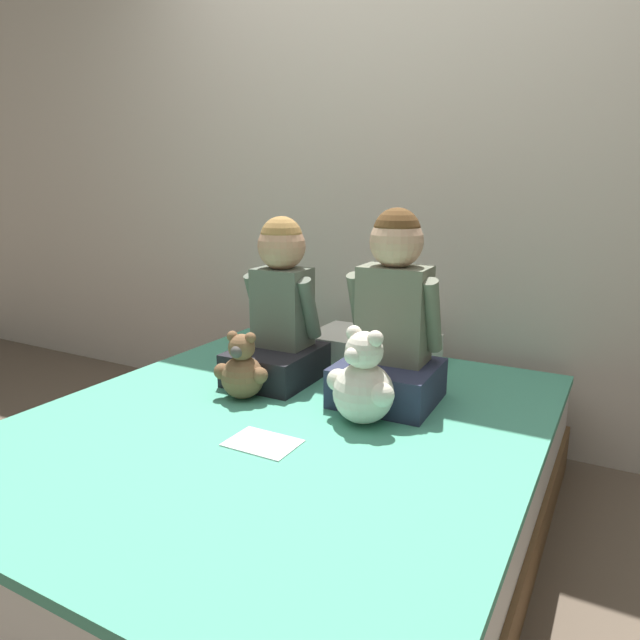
% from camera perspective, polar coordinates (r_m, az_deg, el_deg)
% --- Properties ---
extents(ground_plane, '(14.00, 14.00, 0.00)m').
position_cam_1_polar(ground_plane, '(2.11, -3.62, -19.92)').
color(ground_plane, brown).
extents(wall_behind_bed, '(8.00, 0.06, 2.50)m').
position_cam_1_polar(wall_behind_bed, '(2.70, 8.39, 15.28)').
color(wall_behind_bed, beige).
rests_on(wall_behind_bed, ground_plane).
extents(bed, '(1.62, 1.86, 0.41)m').
position_cam_1_polar(bed, '(2.01, -3.71, -15.14)').
color(bed, brown).
rests_on(bed, ground_plane).
extents(child_on_left, '(0.31, 0.37, 0.64)m').
position_cam_1_polar(child_on_left, '(2.22, -4.04, 0.95)').
color(child_on_left, black).
rests_on(child_on_left, bed).
extents(child_on_right, '(0.35, 0.34, 0.68)m').
position_cam_1_polar(child_on_right, '(2.01, 7.23, -0.10)').
color(child_on_right, '#282D47').
rests_on(child_on_right, bed).
extents(teddy_bear_held_by_left_child, '(0.20, 0.16, 0.25)m').
position_cam_1_polar(teddy_bear_held_by_left_child, '(2.07, -7.79, -5.03)').
color(teddy_bear_held_by_left_child, brown).
rests_on(teddy_bear_held_by_left_child, bed).
extents(teddy_bear_held_by_right_child, '(0.26, 0.20, 0.32)m').
position_cam_1_polar(teddy_bear_held_by_right_child, '(1.84, 4.33, -6.34)').
color(teddy_bear_held_by_right_child, silver).
rests_on(teddy_bear_held_by_right_child, bed).
extents(pillow_at_headboard, '(0.54, 0.33, 0.11)m').
position_cam_1_polar(pillow_at_headboard, '(2.51, 5.25, -2.75)').
color(pillow_at_headboard, silver).
rests_on(pillow_at_headboard, bed).
extents(sign_card, '(0.21, 0.15, 0.00)m').
position_cam_1_polar(sign_card, '(1.75, -5.76, -12.13)').
color(sign_card, white).
rests_on(sign_card, bed).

